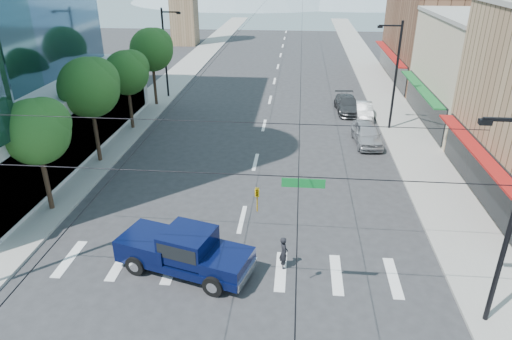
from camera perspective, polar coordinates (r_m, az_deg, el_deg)
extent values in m
plane|color=#28282B|center=(21.11, -3.81, -14.61)|extent=(160.00, 160.00, 0.00)
cube|color=gray|center=(59.48, -9.42, 11.71)|extent=(4.00, 120.00, 0.15)
cube|color=gray|center=(58.30, 14.53, 10.99)|extent=(4.00, 120.00, 0.15)
cube|color=tan|center=(44.43, 28.45, 10.46)|extent=(12.00, 14.00, 9.00)
cube|color=brown|center=(59.18, 22.98, 14.94)|extent=(12.00, 18.00, 10.00)
cylinder|color=black|center=(28.42, -24.85, -0.58)|extent=(0.28, 0.28, 4.55)
sphere|color=#28521B|center=(27.50, -25.82, 4.31)|extent=(3.64, 3.64, 3.64)
sphere|color=#28521B|center=(27.42, -24.95, 5.32)|extent=(2.86, 2.86, 2.86)
cylinder|color=black|center=(34.04, -19.43, 4.91)|extent=(0.28, 0.28, 5.11)
sphere|color=#28521B|center=(33.22, -20.15, 9.64)|extent=(4.09, 4.09, 4.09)
sphere|color=#28521B|center=(33.22, -19.41, 10.46)|extent=(3.21, 3.21, 3.21)
cylinder|color=black|center=(40.25, -15.46, 8.01)|extent=(0.28, 0.28, 4.55)
sphere|color=#28521B|center=(39.60, -15.89, 11.60)|extent=(3.64, 3.64, 3.64)
sphere|color=#28521B|center=(39.65, -15.26, 12.29)|extent=(2.86, 2.86, 2.86)
cylinder|color=black|center=(46.55, -12.59, 10.91)|extent=(0.28, 0.28, 5.11)
sphere|color=#28521B|center=(45.95, -12.94, 14.44)|extent=(4.09, 4.09, 4.09)
sphere|color=#28521B|center=(46.05, -12.38, 15.02)|extent=(3.21, 3.21, 3.21)
cylinder|color=black|center=(19.19, 29.19, -6.27)|extent=(0.20, 0.20, 9.00)
cylinder|color=black|center=(16.92, -4.92, -0.43)|extent=(21.60, 0.04, 0.04)
imported|color=gold|center=(17.21, 0.14, -3.79)|extent=(0.16, 0.20, 1.00)
cube|color=#0C6626|center=(16.78, 5.94, -1.64)|extent=(1.60, 0.06, 0.35)
cylinder|color=black|center=(48.83, -11.30, 14.01)|extent=(0.20, 0.20, 9.00)
cube|color=black|center=(48.00, -10.64, 18.84)|extent=(1.80, 0.12, 0.12)
cube|color=black|center=(47.80, -9.65, 18.77)|extent=(0.40, 0.25, 0.18)
cylinder|color=black|center=(39.85, 17.05, 10.98)|extent=(0.20, 0.20, 9.00)
cube|color=black|center=(38.96, 16.48, 16.93)|extent=(1.80, 0.12, 0.12)
cube|color=black|center=(38.83, 15.25, 16.89)|extent=(0.40, 0.25, 0.18)
cube|color=#070E35|center=(22.01, -8.85, -10.92)|extent=(6.69, 3.95, 0.40)
cube|color=#070E35|center=(20.86, -3.50, -11.34)|extent=(2.37, 2.60, 0.63)
cube|color=#070E35|center=(21.39, -8.48, -9.08)|extent=(2.68, 2.64, 1.26)
cube|color=black|center=(21.33, -8.49, -8.83)|extent=(2.47, 2.61, 0.69)
cube|color=#070E35|center=(22.58, -13.03, -8.71)|extent=(3.17, 2.93, 0.74)
cube|color=silver|center=(20.84, -1.12, -12.92)|extent=(0.74, 2.13, 0.40)
cube|color=silver|center=(23.55, -15.60, -8.99)|extent=(0.74, 2.13, 0.34)
cylinder|color=black|center=(20.55, -5.36, -14.21)|extent=(1.02, 0.60, 0.96)
cylinder|color=black|center=(22.09, -2.81, -10.93)|extent=(1.02, 0.60, 0.96)
cylinder|color=black|center=(22.34, -14.79, -11.42)|extent=(1.02, 0.60, 0.96)
cylinder|color=black|center=(23.76, -11.77, -8.63)|extent=(1.02, 0.60, 0.96)
imported|color=black|center=(21.86, 3.48, -10.27)|extent=(0.54, 0.69, 1.67)
imported|color=#A09FA4|center=(37.08, 13.70, 4.41)|extent=(2.29, 5.01, 1.66)
imported|color=silver|center=(43.47, 13.35, 7.27)|extent=(1.56, 4.15, 1.35)
imported|color=#343437|center=(44.66, 11.36, 8.03)|extent=(2.48, 5.32, 1.50)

